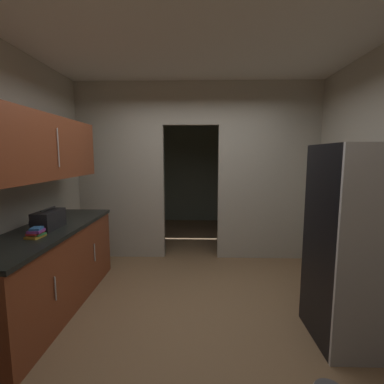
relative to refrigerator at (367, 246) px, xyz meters
The scene contains 9 objects.
ground 1.77m from the refrigerator, 166.60° to the left, with size 20.00×20.00×0.00m, color brown.
kitchen_overhead_slab 2.59m from the refrigerator, 149.90° to the left, with size 4.19×7.40×0.06m, color silver.
kitchen_partition 2.60m from the refrigerator, 125.61° to the left, with size 3.79×0.12×2.78m.
adjoining_room_shell 4.23m from the refrigerator, 110.86° to the left, with size 3.79×2.68×2.78m.
refrigerator is the anchor object (origin of this frame).
lower_cabinet_run 3.12m from the refrigerator, behind, with size 0.65×2.13×0.89m.
upper_cabinet_counterside 3.21m from the refrigerator, behind, with size 0.36×1.92×0.65m.
boombox 3.07m from the refrigerator, behind, with size 0.19×0.38×0.22m.
book_stack 2.99m from the refrigerator, behind, with size 0.15×0.17×0.10m.
Camera 1 is at (0.04, -2.72, 1.65)m, focal length 25.98 mm.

